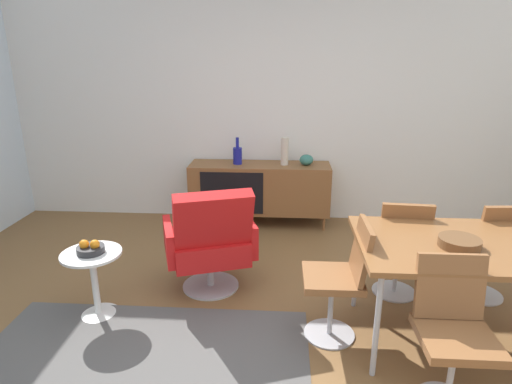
{
  "coord_description": "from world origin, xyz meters",
  "views": [
    {
      "loc": [
        0.04,
        -2.45,
        1.9
      ],
      "look_at": [
        -0.18,
        0.83,
        0.86
      ],
      "focal_mm": 30.14,
      "sensor_mm": 36.0,
      "label": 1
    }
  ],
  "objects_px": {
    "vase_ceramic_small": "(285,151)",
    "dining_chair_back_right": "(492,246)",
    "vase_cobalt": "(306,160)",
    "fruit_bowl": "(90,248)",
    "dining_chair_near_window": "(342,276)",
    "wooden_bowl_on_table": "(459,242)",
    "dining_chair_back_left": "(401,244)",
    "dining_chair_front_left": "(453,329)",
    "lounge_chair_red": "(210,240)",
    "dining_table": "(481,249)",
    "side_table_round": "(94,277)",
    "vase_sculptural_dark": "(238,155)",
    "sideboard": "(260,188)"
  },
  "relations": [
    {
      "from": "dining_chair_back_right",
      "to": "side_table_round",
      "type": "xyz_separation_m",
      "value": [
        -3.05,
        -0.42,
        -0.15
      ]
    },
    {
      "from": "sideboard",
      "to": "lounge_chair_red",
      "type": "xyz_separation_m",
      "value": [
        -0.31,
        -1.56,
        0.03
      ]
    },
    {
      "from": "dining_chair_back_right",
      "to": "fruit_bowl",
      "type": "height_order",
      "value": "dining_chair_back_right"
    },
    {
      "from": "vase_ceramic_small",
      "to": "dining_chair_back_right",
      "type": "bearing_deg",
      "value": -43.24
    },
    {
      "from": "dining_chair_back_right",
      "to": "lounge_chair_red",
      "type": "distance_m",
      "value": 2.24
    },
    {
      "from": "wooden_bowl_on_table",
      "to": "dining_chair_front_left",
      "type": "height_order",
      "value": "dining_chair_front_left"
    },
    {
      "from": "dining_chair_front_left",
      "to": "dining_chair_back_left",
      "type": "relative_size",
      "value": 1.0
    },
    {
      "from": "dining_chair_near_window",
      "to": "vase_sculptural_dark",
      "type": "bearing_deg",
      "value": 113.96
    },
    {
      "from": "wooden_bowl_on_table",
      "to": "side_table_round",
      "type": "bearing_deg",
      "value": 175.35
    },
    {
      "from": "dining_chair_front_left",
      "to": "fruit_bowl",
      "type": "height_order",
      "value": "dining_chair_front_left"
    },
    {
      "from": "vase_sculptural_dark",
      "to": "dining_chair_back_left",
      "type": "bearing_deg",
      "value": -46.45
    },
    {
      "from": "dining_chair_front_left",
      "to": "lounge_chair_red",
      "type": "height_order",
      "value": "lounge_chair_red"
    },
    {
      "from": "lounge_chair_red",
      "to": "side_table_round",
      "type": "height_order",
      "value": "lounge_chair_red"
    },
    {
      "from": "sideboard",
      "to": "vase_ceramic_small",
      "type": "distance_m",
      "value": 0.52
    },
    {
      "from": "vase_cobalt",
      "to": "dining_chair_back_left",
      "type": "distance_m",
      "value": 1.72
    },
    {
      "from": "dining_table",
      "to": "dining_chair_front_left",
      "type": "bearing_deg",
      "value": -122.06
    },
    {
      "from": "vase_ceramic_small",
      "to": "dining_chair_near_window",
      "type": "relative_size",
      "value": 0.37
    },
    {
      "from": "dining_table",
      "to": "dining_chair_back_left",
      "type": "relative_size",
      "value": 1.87
    },
    {
      "from": "dining_chair_front_left",
      "to": "dining_chair_back_left",
      "type": "distance_m",
      "value": 1.12
    },
    {
      "from": "vase_cobalt",
      "to": "side_table_round",
      "type": "relative_size",
      "value": 0.3
    },
    {
      "from": "vase_cobalt",
      "to": "side_table_round",
      "type": "distance_m",
      "value": 2.61
    },
    {
      "from": "vase_ceramic_small",
      "to": "side_table_round",
      "type": "xyz_separation_m",
      "value": [
        -1.41,
        -1.97,
        -0.55
      ]
    },
    {
      "from": "wooden_bowl_on_table",
      "to": "dining_chair_front_left",
      "type": "bearing_deg",
      "value": -109.76
    },
    {
      "from": "dining_chair_front_left",
      "to": "lounge_chair_red",
      "type": "distance_m",
      "value": 1.89
    },
    {
      "from": "wooden_bowl_on_table",
      "to": "side_table_round",
      "type": "distance_m",
      "value": 2.57
    },
    {
      "from": "dining_chair_near_window",
      "to": "side_table_round",
      "type": "distance_m",
      "value": 1.82
    },
    {
      "from": "vase_sculptural_dark",
      "to": "dining_chair_back_left",
      "type": "distance_m",
      "value": 2.16
    },
    {
      "from": "dining_chair_back_right",
      "to": "lounge_chair_red",
      "type": "xyz_separation_m",
      "value": [
        -2.24,
        -0.01,
        -0.0
      ]
    },
    {
      "from": "vase_ceramic_small",
      "to": "dining_chair_near_window",
      "type": "height_order",
      "value": "vase_ceramic_small"
    },
    {
      "from": "vase_ceramic_small",
      "to": "dining_table",
      "type": "distance_m",
      "value": 2.47
    },
    {
      "from": "dining_chair_near_window",
      "to": "dining_chair_back_left",
      "type": "xyz_separation_m",
      "value": [
        0.53,
        0.56,
        0.0
      ]
    },
    {
      "from": "side_table_round",
      "to": "vase_cobalt",
      "type": "bearing_deg",
      "value": 49.86
    },
    {
      "from": "vase_cobalt",
      "to": "sideboard",
      "type": "bearing_deg",
      "value": -179.8
    },
    {
      "from": "dining_chair_back_right",
      "to": "dining_chair_near_window",
      "type": "relative_size",
      "value": 1.0
    },
    {
      "from": "vase_ceramic_small",
      "to": "dining_table",
      "type": "xyz_separation_m",
      "value": [
        1.29,
        -2.1,
        -0.18
      ]
    },
    {
      "from": "vase_sculptural_dark",
      "to": "dining_chair_back_left",
      "type": "height_order",
      "value": "vase_sculptural_dark"
    },
    {
      "from": "vase_sculptural_dark",
      "to": "dining_chair_near_window",
      "type": "distance_m",
      "value": 2.33
    },
    {
      "from": "dining_chair_front_left",
      "to": "wooden_bowl_on_table",
      "type": "bearing_deg",
      "value": 70.24
    },
    {
      "from": "vase_cobalt",
      "to": "vase_sculptural_dark",
      "type": "distance_m",
      "value": 0.78
    },
    {
      "from": "vase_cobalt",
      "to": "fruit_bowl",
      "type": "height_order",
      "value": "vase_cobalt"
    },
    {
      "from": "dining_table",
      "to": "side_table_round",
      "type": "height_order",
      "value": "dining_table"
    },
    {
      "from": "vase_ceramic_small",
      "to": "vase_sculptural_dark",
      "type": "bearing_deg",
      "value": 180.0
    },
    {
      "from": "dining_table",
      "to": "wooden_bowl_on_table",
      "type": "bearing_deg",
      "value": -158.97
    },
    {
      "from": "wooden_bowl_on_table",
      "to": "dining_chair_near_window",
      "type": "bearing_deg",
      "value": 174.64
    },
    {
      "from": "dining_table",
      "to": "sideboard",
      "type": "bearing_deg",
      "value": 126.78
    },
    {
      "from": "wooden_bowl_on_table",
      "to": "lounge_chair_red",
      "type": "height_order",
      "value": "lounge_chair_red"
    },
    {
      "from": "vase_cobalt",
      "to": "vase_ceramic_small",
      "type": "relative_size",
      "value": 0.5
    },
    {
      "from": "wooden_bowl_on_table",
      "to": "dining_chair_back_left",
      "type": "distance_m",
      "value": 0.72
    },
    {
      "from": "dining_chair_near_window",
      "to": "wooden_bowl_on_table",
      "type": "bearing_deg",
      "value": -5.36
    },
    {
      "from": "dining_chair_back_right",
      "to": "dining_table",
      "type": "bearing_deg",
      "value": -122.36
    }
  ]
}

